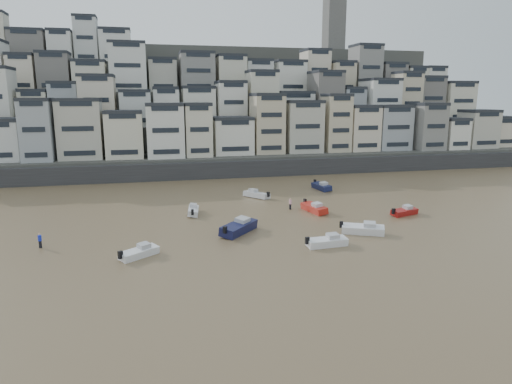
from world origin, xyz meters
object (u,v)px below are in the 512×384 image
object	(u,v)px
boat_e	(314,207)
boat_j	(139,251)
boat_i	(322,185)
boat_d	(404,211)
boat_c	(239,226)
boat_a	(327,240)
boat_f	(193,210)
boat_b	(363,228)
person_pink	(290,204)
person_blue	(40,240)
boat_h	(257,193)

from	to	relation	value
boat_e	boat_j	distance (m)	28.86
boat_i	boat_d	world-z (taller)	boat_i
boat_i	boat_c	distance (m)	30.96
boat_a	boat_f	size ratio (longest dim) A/B	1.05
boat_b	person_pink	xyz separation A→B (m)	(-4.95, 14.28, 0.10)
boat_i	person_pink	size ratio (longest dim) A/B	3.28
boat_c	boat_f	bearing A→B (deg)	65.25
boat_f	boat_d	xyz separation A→B (m)	(29.70, -7.65, -0.01)
boat_i	boat_b	distance (m)	27.95
person_pink	boat_e	bearing A→B (deg)	-37.81
boat_d	boat_e	xyz separation A→B (m)	(-12.05, 4.85, 0.12)
boat_f	person_blue	xyz separation A→B (m)	(-18.43, -11.18, 0.19)
boat_b	person_blue	bearing A→B (deg)	-159.08
boat_d	person_pink	xyz separation A→B (m)	(-15.03, 7.16, 0.21)
boat_h	boat_d	bearing A→B (deg)	-169.29
person_blue	boat_b	bearing A→B (deg)	-5.40
boat_c	person_blue	size ratio (longest dim) A/B	3.95
boat_j	person_blue	distance (m)	12.39
boat_b	boat_e	world-z (taller)	boat_e
boat_f	boat_e	xyz separation A→B (m)	(17.65, -2.80, 0.11)
boat_a	person_pink	xyz separation A→B (m)	(1.28, 17.80, 0.16)
boat_h	boat_i	bearing A→B (deg)	-110.75
boat_f	person_pink	bearing A→B (deg)	-83.79
boat_i	boat_b	xyz separation A→B (m)	(-5.30, -27.44, -0.01)
boat_a	person_blue	xyz separation A→B (m)	(-31.82, 7.11, 0.16)
boat_c	person_pink	bearing A→B (deg)	-2.61
boat_c	person_blue	world-z (taller)	boat_c
boat_h	boat_c	bearing A→B (deg)	123.21
boat_i	boat_d	size ratio (longest dim) A/B	1.18
boat_f	boat_d	distance (m)	30.67
boat_h	boat_b	bearing A→B (deg)	161.73
boat_a	boat_b	size ratio (longest dim) A/B	0.92
boat_a	boat_j	bearing A→B (deg)	172.46
boat_a	boat_b	distance (m)	7.16
boat_a	boat_b	bearing A→B (deg)	25.48
boat_f	boat_d	size ratio (longest dim) A/B	1.02
boat_d	person_blue	xyz separation A→B (m)	(-48.13, -3.53, 0.21)
person_blue	person_pink	size ratio (longest dim) A/B	1.00
boat_i	boat_b	size ratio (longest dim) A/B	1.01
boat_i	person_pink	distance (m)	16.68
boat_i	boat_h	bearing A→B (deg)	-79.82
boat_a	boat_c	distance (m)	11.59
boat_e	boat_b	bearing A→B (deg)	-1.18
boat_a	boat_i	bearing A→B (deg)	65.62
boat_a	boat_h	bearing A→B (deg)	89.79
boat_a	boat_h	world-z (taller)	boat_h
boat_e	person_pink	distance (m)	3.77
boat_h	boat_i	size ratio (longest dim) A/B	0.93
boat_e	person_blue	world-z (taller)	person_blue
boat_f	person_blue	world-z (taller)	person_blue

